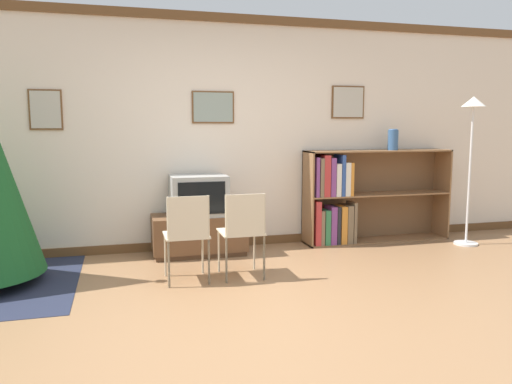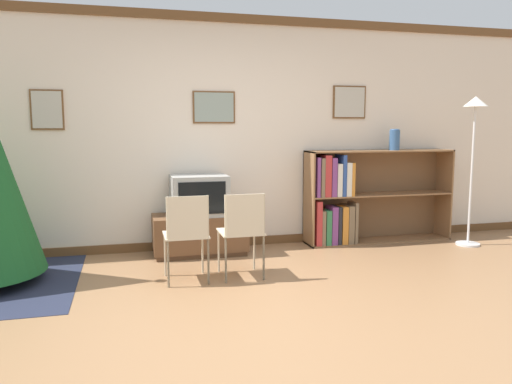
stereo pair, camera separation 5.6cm
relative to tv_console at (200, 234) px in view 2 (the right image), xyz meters
The scene contains 9 objects.
ground_plane 1.93m from the tv_console, 82.68° to the right, with size 24.00×24.00×0.00m, color #936B47.
wall_back 1.20m from the tv_console, 52.63° to the left, with size 8.92×0.11×2.70m.
tv_console is the anchor object (origin of this frame).
television 0.45m from the tv_console, 90.00° to the right, with size 0.62×0.49×0.45m.
folding_chair_left 1.08m from the tv_console, 104.35° to the right, with size 0.40×0.40×0.82m.
folding_chair_right 1.08m from the tv_console, 75.65° to the right, with size 0.40×0.40×0.82m.
bookshelf 1.92m from the tv_console, ahead, with size 1.87×0.36×1.14m.
vase 2.64m from the tv_console, ahead, with size 0.13×0.13×0.26m.
standing_lamp 3.43m from the tv_console, ahead, with size 0.28×0.28×1.78m.
Camera 2 is at (-1.01, -3.57, 1.43)m, focal length 35.00 mm.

